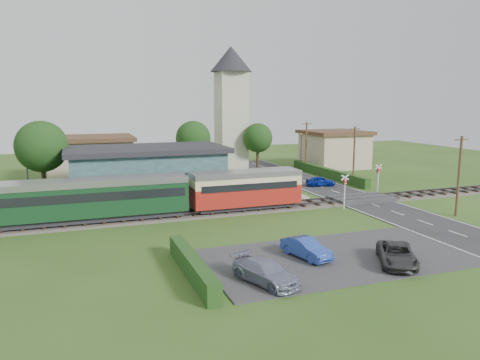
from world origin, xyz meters
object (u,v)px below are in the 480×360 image
object	(u,v)px
crossing_signal_near	(345,187)
car_park_blue	(306,248)
church_tower	(231,99)
car_on_road	(321,181)
crossing_signal_far	(378,175)
station_building	(147,172)
pedestrian_near	(247,190)
train	(46,201)
house_east	(334,149)
car_park_dark	(397,254)
house_west	(90,158)
pedestrian_far	(70,203)
equipment_hut	(64,197)
car_park_silver	(266,272)

from	to	relation	value
crossing_signal_near	car_park_blue	distance (m)	14.90
church_tower	car_on_road	size ratio (longest dim) A/B	5.16
crossing_signal_far	station_building	bearing A→B (deg)	164.37
car_park_blue	pedestrian_near	distance (m)	17.08
church_tower	train	bearing A→B (deg)	-133.07
train	house_east	bearing A→B (deg)	29.24
car_park_dark	pedestrian_near	distance (m)	20.03
church_tower	house_west	bearing A→B (deg)	-171.47
church_tower	house_east	world-z (taller)	church_tower
crossing_signal_far	car_park_dark	bearing A→B (deg)	-123.22
church_tower	house_east	xyz separation A→B (m)	(15.00, -4.00, -7.43)
church_tower	car_on_road	xyz separation A→B (m)	(5.13, -17.43, -9.59)
train	crossing_signal_far	distance (m)	32.99
car_park_dark	pedestrian_far	world-z (taller)	pedestrian_far
house_east	car_park_blue	distance (m)	42.60
church_tower	pedestrian_near	bearing A→B (deg)	-105.04
crossing_signal_far	pedestrian_far	size ratio (longest dim) A/B	1.67
crossing_signal_near	crossing_signal_far	world-z (taller)	same
equipment_hut	crossing_signal_far	distance (m)	31.61
church_tower	crossing_signal_near	size ratio (longest dim) A/B	5.37
crossing_signal_near	car_park_dark	xyz separation A→B (m)	(-5.17, -14.09, -1.44)
train	pedestrian_near	bearing A→B (deg)	10.54
car_park_blue	car_park_silver	distance (m)	5.05
equipment_hut	crossing_signal_far	size ratio (longest dim) A/B	0.78
church_tower	car_on_road	world-z (taller)	church_tower
house_east	pedestrian_far	bearing A→B (deg)	-152.46
equipment_hut	car_park_blue	distance (m)	22.20
car_park_dark	equipment_hut	bearing A→B (deg)	164.13
station_building	pedestrian_far	size ratio (longest dim) A/B	8.16
crossing_signal_far	house_east	bearing A→B (deg)	71.92
station_building	car_park_silver	distance (m)	25.69
crossing_signal_far	car_on_road	xyz separation A→B (m)	(-3.47, 6.18, -1.51)
pedestrian_near	crossing_signal_near	bearing A→B (deg)	135.48
house_east	pedestrian_near	world-z (taller)	house_east
station_building	car_park_dark	world-z (taller)	station_building
car_park_blue	car_park_silver	xyz separation A→B (m)	(-4.08, -2.98, 0.02)
station_building	car_park_dark	xyz separation A→B (m)	(11.23, -25.49, -1.99)
church_tower	car_park_blue	size ratio (longest dim) A/B	4.65
car_park_blue	house_west	bearing A→B (deg)	93.98
house_west	car_park_silver	distance (m)	40.26
station_building	car_park_blue	size ratio (longest dim) A/B	4.22
house_west	car_park_dark	bearing A→B (deg)	-67.66
equipment_hut	car_park_silver	bearing A→B (deg)	-61.94
car_on_road	car_park_dark	world-z (taller)	car_park_dark
station_building	train	size ratio (longest dim) A/B	0.37
house_east	car_on_road	bearing A→B (deg)	-126.31
house_west	pedestrian_far	distance (m)	20.81
house_west	pedestrian_near	distance (m)	24.10
pedestrian_near	station_building	bearing A→B (deg)	-38.83
church_tower	pedestrian_far	bearing A→B (deg)	-133.74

